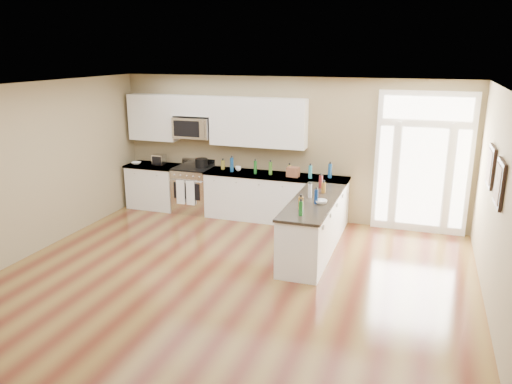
# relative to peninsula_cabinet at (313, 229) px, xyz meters

# --- Properties ---
(ground) EXTENTS (8.00, 8.00, 0.00)m
(ground) POSITION_rel_peninsula_cabinet_xyz_m (-0.93, -2.24, -0.43)
(ground) COLOR #582718
(room_shell) EXTENTS (8.00, 8.00, 8.00)m
(room_shell) POSITION_rel_peninsula_cabinet_xyz_m (-0.93, -2.24, 1.27)
(room_shell) COLOR #8A7A57
(room_shell) RESTS_ON ground
(back_cabinet_left) EXTENTS (1.10, 0.66, 0.94)m
(back_cabinet_left) POSITION_rel_peninsula_cabinet_xyz_m (-3.80, 1.45, 0.00)
(back_cabinet_left) COLOR white
(back_cabinet_left) RESTS_ON ground
(back_cabinet_right) EXTENTS (2.85, 0.66, 0.94)m
(back_cabinet_right) POSITION_rel_peninsula_cabinet_xyz_m (-1.08, 1.45, 0.00)
(back_cabinet_right) COLOR white
(back_cabinet_right) RESTS_ON ground
(peninsula_cabinet) EXTENTS (0.69, 2.32, 0.94)m
(peninsula_cabinet) POSITION_rel_peninsula_cabinet_xyz_m (0.00, 0.00, 0.00)
(peninsula_cabinet) COLOR white
(peninsula_cabinet) RESTS_ON ground
(upper_cabinet_left) EXTENTS (1.04, 0.33, 0.95)m
(upper_cabinet_left) POSITION_rel_peninsula_cabinet_xyz_m (-3.81, 1.59, 1.49)
(upper_cabinet_left) COLOR white
(upper_cabinet_left) RESTS_ON room_shell
(upper_cabinet_right) EXTENTS (1.94, 0.33, 0.95)m
(upper_cabinet_right) POSITION_rel_peninsula_cabinet_xyz_m (-1.50, 1.59, 1.49)
(upper_cabinet_right) COLOR white
(upper_cabinet_right) RESTS_ON room_shell
(upper_cabinet_short) EXTENTS (0.82, 0.33, 0.40)m
(upper_cabinet_short) POSITION_rel_peninsula_cabinet_xyz_m (-2.88, 1.59, 1.77)
(upper_cabinet_short) COLOR white
(upper_cabinet_short) RESTS_ON room_shell
(microwave) EXTENTS (0.78, 0.41, 0.42)m
(microwave) POSITION_rel_peninsula_cabinet_xyz_m (-2.88, 1.56, 1.33)
(microwave) COLOR silver
(microwave) RESTS_ON room_shell
(entry_door) EXTENTS (1.70, 0.10, 2.60)m
(entry_door) POSITION_rel_peninsula_cabinet_xyz_m (1.62, 1.71, 0.87)
(entry_door) COLOR white
(entry_door) RESTS_ON ground
(wall_art_near) EXTENTS (0.05, 0.58, 0.58)m
(wall_art_near) POSITION_rel_peninsula_cabinet_xyz_m (2.54, -0.04, 1.27)
(wall_art_near) COLOR black
(wall_art_near) RESTS_ON room_shell
(wall_art_far) EXTENTS (0.05, 0.58, 0.58)m
(wall_art_far) POSITION_rel_peninsula_cabinet_xyz_m (2.54, -1.04, 1.27)
(wall_art_far) COLOR black
(wall_art_far) RESTS_ON room_shell
(kitchen_range) EXTENTS (0.76, 0.68, 1.08)m
(kitchen_range) POSITION_rel_peninsula_cabinet_xyz_m (-2.87, 1.45, 0.05)
(kitchen_range) COLOR silver
(kitchen_range) RESTS_ON ground
(stockpot) EXTENTS (0.30, 0.30, 0.20)m
(stockpot) POSITION_rel_peninsula_cabinet_xyz_m (-2.69, 1.51, 0.61)
(stockpot) COLOR black
(stockpot) RESTS_ON kitchen_range
(toaster_oven) EXTENTS (0.27, 0.22, 0.22)m
(toaster_oven) POSITION_rel_peninsula_cabinet_xyz_m (-3.67, 1.49, 0.62)
(toaster_oven) COLOR silver
(toaster_oven) RESTS_ON back_cabinet_left
(cardboard_box) EXTENTS (0.24, 0.19, 0.18)m
(cardboard_box) POSITION_rel_peninsula_cabinet_xyz_m (-0.71, 1.39, 0.60)
(cardboard_box) COLOR brown
(cardboard_box) RESTS_ON back_cabinet_right
(bowl_left) EXTENTS (0.24, 0.24, 0.05)m
(bowl_left) POSITION_rel_peninsula_cabinet_xyz_m (-4.15, 1.36, 0.53)
(bowl_left) COLOR white
(bowl_left) RESTS_ON back_cabinet_left
(bowl_peninsula) EXTENTS (0.24, 0.24, 0.06)m
(bowl_peninsula) POSITION_rel_peninsula_cabinet_xyz_m (0.16, -0.16, 0.53)
(bowl_peninsula) COLOR white
(bowl_peninsula) RESTS_ON peninsula_cabinet
(cup_counter) EXTENTS (0.14, 0.14, 0.09)m
(cup_counter) POSITION_rel_peninsula_cabinet_xyz_m (-1.88, 1.50, 0.55)
(cup_counter) COLOR white
(cup_counter) RESTS_ON back_cabinet_right
(counter_bottles) EXTENTS (2.37, 2.45, 0.28)m
(counter_bottles) POSITION_rel_peninsula_cabinet_xyz_m (-0.67, 0.83, 0.62)
(counter_bottles) COLOR #19591E
(counter_bottles) RESTS_ON back_cabinet_right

